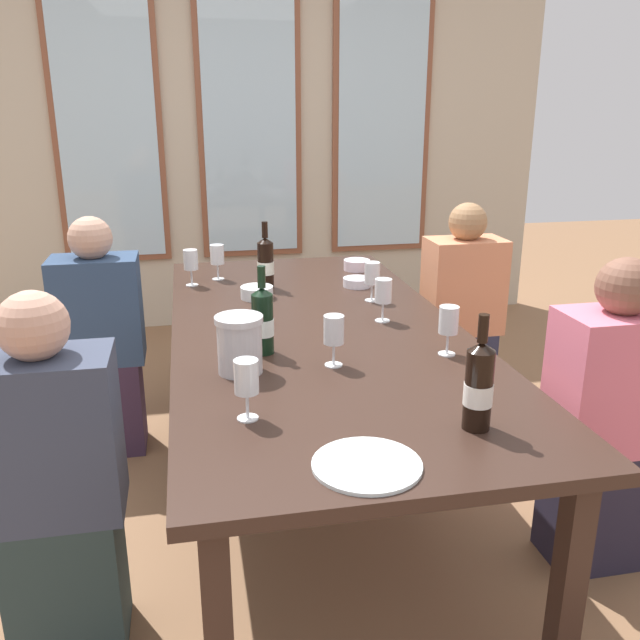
{
  "coord_description": "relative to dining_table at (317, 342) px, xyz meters",
  "views": [
    {
      "loc": [
        -0.48,
        -2.43,
        1.57
      ],
      "look_at": [
        0.0,
        -0.07,
        0.79
      ],
      "focal_mm": 37.57,
      "sensor_mm": 36.0,
      "label": 1
    }
  ],
  "objects": [
    {
      "name": "back_wall_with_windows",
      "position": [
        0.0,
        2.44,
        0.77
      ],
      "size": [
        4.31,
        0.1,
        2.9
      ],
      "color": "#C3B59C",
      "rests_on": "ground"
    },
    {
      "name": "wine_glass_0",
      "position": [
        -0.34,
        0.82,
        0.18
      ],
      "size": [
        0.07,
        0.07,
        0.17
      ],
      "color": "white",
      "rests_on": "dining_table"
    },
    {
      "name": "wine_glass_4",
      "position": [
        -0.34,
        -0.75,
        0.18
      ],
      "size": [
        0.07,
        0.07,
        0.17
      ],
      "color": "white",
      "rests_on": "dining_table"
    },
    {
      "name": "wine_bottle_1",
      "position": [
        -0.12,
        0.62,
        0.18
      ],
      "size": [
        0.08,
        0.08,
        0.32
      ],
      "color": "black",
      "rests_on": "dining_table"
    },
    {
      "name": "seated_person_2",
      "position": [
        -0.89,
        0.58,
        -0.15
      ],
      "size": [
        0.38,
        0.24,
        1.11
      ],
      "color": "#36243A",
      "rests_on": "ground"
    },
    {
      "name": "tasting_bowl_1",
      "position": [
        0.39,
        0.88,
        0.09
      ],
      "size": [
        0.14,
        0.14,
        0.05
      ],
      "primitive_type": "cylinder",
      "color": "white",
      "rests_on": "dining_table"
    },
    {
      "name": "wine_glass_3",
      "position": [
        0.39,
        -0.38,
        0.18
      ],
      "size": [
        0.07,
        0.07,
        0.17
      ],
      "color": "white",
      "rests_on": "dining_table"
    },
    {
      "name": "tasting_bowl_0",
      "position": [
        0.31,
        0.56,
        0.08
      ],
      "size": [
        0.13,
        0.13,
        0.04
      ],
      "primitive_type": "cylinder",
      "color": "white",
      "rests_on": "dining_table"
    },
    {
      "name": "wine_glass_6",
      "position": [
        -0.46,
        0.73,
        0.18
      ],
      "size": [
        0.07,
        0.07,
        0.17
      ],
      "color": "white",
      "rests_on": "dining_table"
    },
    {
      "name": "seated_person_3",
      "position": [
        0.89,
        0.64,
        -0.15
      ],
      "size": [
        0.38,
        0.24,
        1.11
      ],
      "color": "#2A2C44",
      "rests_on": "ground"
    },
    {
      "name": "wine_bottle_2",
      "position": [
        -0.24,
        -0.24,
        0.18
      ],
      "size": [
        0.08,
        0.08,
        0.31
      ],
      "color": "black",
      "rests_on": "dining_table"
    },
    {
      "name": "dining_table",
      "position": [
        0.0,
        0.0,
        0.0
      ],
      "size": [
        1.11,
        2.43,
        0.74
      ],
      "color": "#34211A",
      "rests_on": "ground"
    },
    {
      "name": "white_plate_0",
      "position": [
        -0.09,
        -1.06,
        0.07
      ],
      "size": [
        0.27,
        0.27,
        0.01
      ],
      "primitive_type": "cylinder",
      "color": "white",
      "rests_on": "dining_table"
    },
    {
      "name": "tasting_bowl_2",
      "position": [
        -0.18,
        0.45,
        0.09
      ],
      "size": [
        0.15,
        0.15,
        0.05
      ],
      "primitive_type": "cylinder",
      "color": "white",
      "rests_on": "dining_table"
    },
    {
      "name": "wine_glass_2",
      "position": [
        -0.02,
        -0.41,
        0.18
      ],
      "size": [
        0.07,
        0.07,
        0.17
      ],
      "color": "white",
      "rests_on": "dining_table"
    },
    {
      "name": "seated_person_0",
      "position": [
        -0.89,
        -0.65,
        -0.15
      ],
      "size": [
        0.38,
        0.24,
        1.11
      ],
      "color": "#293A3A",
      "rests_on": "ground"
    },
    {
      "name": "metal_pitcher",
      "position": [
        -0.33,
        -0.4,
        0.16
      ],
      "size": [
        0.16,
        0.16,
        0.19
      ],
      "color": "silver",
      "rests_on": "dining_table"
    },
    {
      "name": "wine_bottle_0",
      "position": [
        0.25,
        -0.92,
        0.18
      ],
      "size": [
        0.08,
        0.08,
        0.32
      ],
      "color": "black",
      "rests_on": "dining_table"
    },
    {
      "name": "seated_person_1",
      "position": [
        0.89,
        -0.6,
        -0.15
      ],
      "size": [
        0.38,
        0.24,
        1.11
      ],
      "color": "#262132",
      "rests_on": "ground"
    },
    {
      "name": "wine_glass_1",
      "position": [
        0.31,
        0.31,
        0.18
      ],
      "size": [
        0.07,
        0.07,
        0.17
      ],
      "color": "white",
      "rests_on": "dining_table"
    },
    {
      "name": "wine_glass_5",
      "position": [
        0.27,
        0.02,
        0.18
      ],
      "size": [
        0.07,
        0.07,
        0.17
      ],
      "color": "white",
      "rests_on": "dining_table"
    },
    {
      "name": "ground_plane",
      "position": [
        0.0,
        0.0,
        -0.68
      ],
      "size": [
        12.0,
        12.0,
        0.0
      ],
      "primitive_type": "plane",
      "color": "brown"
    }
  ]
}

